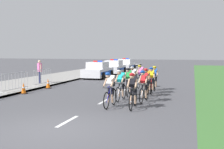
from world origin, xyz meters
TOP-DOWN VIEW (x-y plane):
  - ground_plane at (0.00, 0.00)m, footprint 160.00×160.00m
  - sidewalk_slab at (-7.76, 14.00)m, footprint 4.83×60.00m
  - kerb_edge at (-5.42, 14.00)m, footprint 0.16×60.00m
  - lane_markings_centre at (0.00, 9.04)m, footprint 0.14×25.60m
  - cyclist_lead at (0.69, 3.79)m, footprint 0.42×1.72m
  - cyclist_second at (1.70, 3.80)m, footprint 0.42×1.72m
  - cyclist_third at (0.71, 5.50)m, footprint 0.43×1.72m
  - cyclist_fourth at (1.88, 5.42)m, footprint 0.44×1.72m
  - cyclist_fifth at (0.71, 7.17)m, footprint 0.45×1.72m
  - cyclist_sixth at (1.73, 7.02)m, footprint 0.42×1.72m
  - cyclist_seventh at (0.66, 8.67)m, footprint 0.44×1.72m
  - cyclist_eighth at (1.82, 8.18)m, footprint 0.45×1.72m
  - cyclist_ninth at (0.74, 10.57)m, footprint 0.45×1.72m
  - cyclist_tenth at (1.82, 9.56)m, footprint 0.45×1.72m
  - police_car_nearest at (-4.29, 16.26)m, footprint 2.08×4.44m
  - police_car_second at (-4.29, 21.57)m, footprint 2.09×4.44m
  - police_car_third at (-4.29, 27.09)m, footprint 2.05×4.43m
  - crowd_barrier_middle at (-5.82, 6.17)m, footprint 0.57×2.32m
  - crowd_barrier_rear at (-5.85, 9.27)m, footprint 0.55×2.32m
  - traffic_cone_near at (-5.14, 5.97)m, footprint 0.36×0.36m
  - traffic_cone_mid at (-4.98, 8.44)m, footprint 0.36×0.36m
  - spectator_closest at (-6.59, 10.08)m, footprint 0.46×0.40m

SIDE VIEW (x-z plane):
  - ground_plane at x=0.00m, z-range 0.00..0.00m
  - lane_markings_centre at x=0.00m, z-range 0.00..0.01m
  - sidewalk_slab at x=-7.76m, z-range 0.00..0.12m
  - kerb_edge at x=-5.42m, z-range 0.00..0.13m
  - traffic_cone_near at x=-5.14m, z-range -0.01..0.63m
  - traffic_cone_mid at x=-4.98m, z-range -0.01..0.63m
  - crowd_barrier_middle at x=-5.82m, z-range 0.11..1.18m
  - crowd_barrier_rear at x=-5.85m, z-range 0.11..1.18m
  - police_car_nearest at x=-4.29m, z-range -0.12..1.48m
  - police_car_second at x=-4.29m, z-range -0.12..1.48m
  - police_car_third at x=-4.29m, z-range -0.12..1.48m
  - cyclist_lead at x=0.69m, z-range 0.00..1.57m
  - cyclist_second at x=1.70m, z-range 0.00..1.57m
  - cyclist_third at x=0.71m, z-range 0.00..1.57m
  - cyclist_fourth at x=1.88m, z-range 0.00..1.57m
  - cyclist_fifth at x=0.71m, z-range 0.00..1.57m
  - cyclist_sixth at x=1.73m, z-range 0.00..1.57m
  - cyclist_seventh at x=0.66m, z-range 0.00..1.57m
  - cyclist_eighth at x=1.82m, z-range 0.00..1.57m
  - cyclist_ninth at x=0.74m, z-range 0.00..1.57m
  - cyclist_tenth at x=1.82m, z-range 0.00..1.57m
  - spectator_closest at x=-6.59m, z-range 0.25..1.92m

